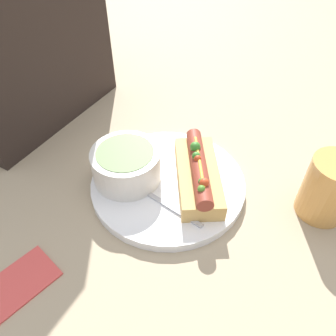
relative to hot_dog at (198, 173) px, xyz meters
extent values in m
plane|color=tan|center=(-0.02, 0.05, -0.04)|extent=(4.00, 4.00, 0.00)
cylinder|color=white|center=(-0.02, 0.05, -0.03)|extent=(0.26, 0.26, 0.02)
cube|color=tan|center=(0.00, 0.00, -0.01)|extent=(0.18, 0.15, 0.03)
cylinder|color=brown|center=(0.00, 0.00, 0.02)|extent=(0.15, 0.11, 0.03)
sphere|color=#387A28|center=(0.03, 0.02, 0.03)|extent=(0.02, 0.02, 0.02)
sphere|color=#C63F1E|center=(0.00, 0.00, 0.03)|extent=(0.01, 0.01, 0.01)
sphere|color=#387A28|center=(-0.04, -0.02, 0.03)|extent=(0.01, 0.01, 0.01)
sphere|color=#387A28|center=(0.01, 0.01, 0.03)|extent=(0.01, 0.01, 0.01)
sphere|color=#518C2D|center=(-0.05, -0.03, 0.03)|extent=(0.01, 0.01, 0.01)
sphere|color=#C63F1E|center=(-0.04, -0.03, 0.03)|extent=(0.01, 0.01, 0.01)
cylinder|color=gold|center=(0.00, 0.00, 0.03)|extent=(0.10, 0.07, 0.01)
cylinder|color=silver|center=(-0.05, 0.11, 0.01)|extent=(0.12, 0.12, 0.06)
cylinder|color=#66844C|center=(-0.05, 0.11, 0.03)|extent=(0.09, 0.09, 0.01)
cube|color=#B7B7BC|center=(-0.07, 0.01, -0.02)|extent=(0.02, 0.11, 0.00)
ellipsoid|color=#B7B7BC|center=(-0.06, 0.08, -0.02)|extent=(0.03, 0.04, 0.01)
cylinder|color=#D8994C|center=(0.06, -0.19, 0.01)|extent=(0.08, 0.08, 0.10)
cube|color=#E04C47|center=(-0.28, 0.14, -0.04)|extent=(0.13, 0.09, 0.01)
cube|color=#2D231E|center=(0.04, 0.40, 0.19)|extent=(0.34, 0.15, 0.46)
camera|label=1|loc=(-0.36, -0.14, 0.39)|focal=35.00mm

